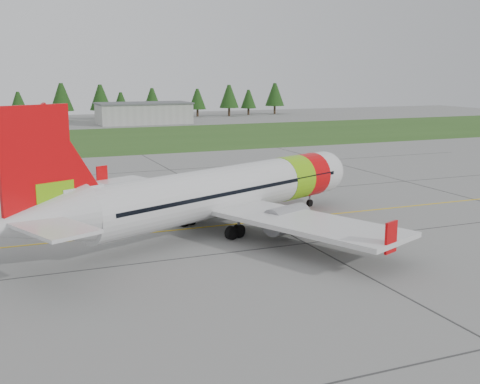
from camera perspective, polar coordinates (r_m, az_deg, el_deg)
name	(u,v)px	position (r m, az deg, el deg)	size (l,w,h in m)	color
ground	(188,258)	(45.05, -5.00, -6.23)	(320.00, 320.00, 0.00)	gray
aircraft	(219,192)	(52.10, -1.97, -0.03)	(35.95, 34.13, 11.46)	silver
follow_me_car	(346,214)	(51.15, 9.99, -2.04)	(1.52, 1.28, 3.77)	yellow
grass_strip	(63,142)	(124.44, -16.46, 4.61)	(320.00, 50.00, 0.03)	#30561E
taxi_guideline	(160,232)	(52.44, -7.63, -3.74)	(120.00, 0.25, 0.02)	gold
hangar_east	(144,114)	(163.82, -9.12, 7.34)	(24.00, 12.00, 5.20)	#A8A8A3
treeline	(39,103)	(179.70, -18.51, 8.01)	(160.00, 8.00, 10.00)	#1C3F14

